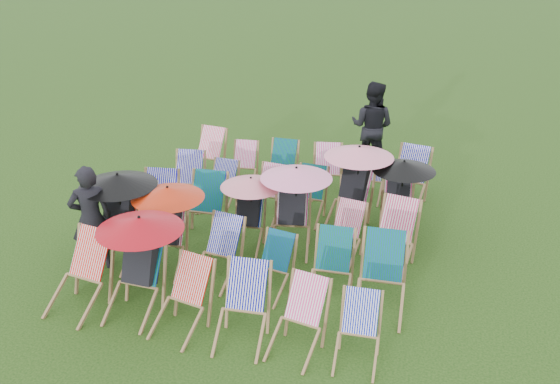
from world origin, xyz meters
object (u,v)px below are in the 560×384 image
(person_rear, at_px, (372,127))
(deckchair_0, at_px, (79,275))
(deckchair_5, at_px, (358,333))
(deckchair_29, at_px, (408,178))
(person_left, at_px, (91,218))

(person_rear, bearing_deg, deckchair_0, 74.12)
(deckchair_0, relative_size, deckchair_5, 1.26)
(deckchair_29, bearing_deg, deckchair_5, -81.25)
(deckchair_0, height_order, deckchair_29, deckchair_0)
(deckchair_29, xyz_separation_m, person_left, (-4.30, -3.70, 0.34))
(deckchair_0, bearing_deg, person_rear, 71.59)
(deckchair_5, distance_m, deckchair_29, 4.69)
(deckchair_5, bearing_deg, deckchair_29, 85.91)
(person_left, distance_m, person_rear, 6.14)
(person_rear, bearing_deg, deckchair_29, 133.38)
(deckchair_5, height_order, person_left, person_left)
(deckchair_5, xyz_separation_m, deckchair_29, (0.08, 4.69, 0.10))
(person_rear, bearing_deg, deckchair_5, 108.21)
(deckchair_0, xyz_separation_m, person_rear, (3.00, 6.10, 0.43))
(deckchair_5, xyz_separation_m, person_rear, (-0.85, 6.12, 0.54))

